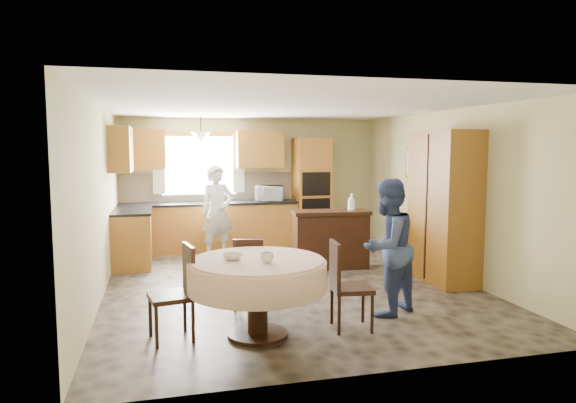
# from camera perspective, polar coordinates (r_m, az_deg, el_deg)

# --- Properties ---
(floor) EXTENTS (5.00, 6.00, 0.01)m
(floor) POSITION_cam_1_polar(r_m,az_deg,el_deg) (7.40, 0.04, -9.17)
(floor) COLOR brown
(floor) RESTS_ON ground
(ceiling) EXTENTS (5.00, 6.00, 0.01)m
(ceiling) POSITION_cam_1_polar(r_m,az_deg,el_deg) (7.16, 0.04, 10.52)
(ceiling) COLOR white
(ceiling) RESTS_ON wall_back
(wall_back) EXTENTS (5.00, 0.02, 2.50)m
(wall_back) POSITION_cam_1_polar(r_m,az_deg,el_deg) (10.10, -4.14, 2.09)
(wall_back) COLOR tan
(wall_back) RESTS_ON floor
(wall_front) EXTENTS (5.00, 0.02, 2.50)m
(wall_front) POSITION_cam_1_polar(r_m,az_deg,el_deg) (4.35, 9.80, -3.16)
(wall_front) COLOR tan
(wall_front) RESTS_ON floor
(wall_left) EXTENTS (0.02, 6.00, 2.50)m
(wall_left) POSITION_cam_1_polar(r_m,az_deg,el_deg) (7.00, -20.23, 0.00)
(wall_left) COLOR tan
(wall_left) RESTS_ON floor
(wall_right) EXTENTS (0.02, 6.00, 2.50)m
(wall_right) POSITION_cam_1_polar(r_m,az_deg,el_deg) (8.15, 17.34, 0.90)
(wall_right) COLOR tan
(wall_right) RESTS_ON floor
(window) EXTENTS (1.40, 0.03, 1.10)m
(window) POSITION_cam_1_polar(r_m,az_deg,el_deg) (9.94, -9.84, 3.98)
(window) COLOR white
(window) RESTS_ON wall_back
(curtain_left) EXTENTS (0.22, 0.02, 1.15)m
(curtain_left) POSITION_cam_1_polar(r_m,az_deg,el_deg) (9.86, -14.19, 4.16)
(curtain_left) COLOR white
(curtain_left) RESTS_ON wall_back
(curtain_right) EXTENTS (0.22, 0.02, 1.15)m
(curtain_right) POSITION_cam_1_polar(r_m,az_deg,el_deg) (9.97, -5.51, 4.33)
(curtain_right) COLOR white
(curtain_right) RESTS_ON wall_back
(base_cab_back) EXTENTS (3.30, 0.60, 0.88)m
(base_cab_back) POSITION_cam_1_polar(r_m,az_deg,el_deg) (9.78, -8.72, -2.87)
(base_cab_back) COLOR #B57130
(base_cab_back) RESTS_ON floor
(counter_back) EXTENTS (3.30, 0.64, 0.04)m
(counter_back) POSITION_cam_1_polar(r_m,az_deg,el_deg) (9.72, -8.76, -0.19)
(counter_back) COLOR black
(counter_back) RESTS_ON base_cab_back
(base_cab_left) EXTENTS (0.60, 1.20, 0.88)m
(base_cab_left) POSITION_cam_1_polar(r_m,az_deg,el_deg) (8.86, -16.89, -3.98)
(base_cab_left) COLOR #B57130
(base_cab_left) RESTS_ON floor
(counter_left) EXTENTS (0.64, 1.20, 0.04)m
(counter_left) POSITION_cam_1_polar(r_m,az_deg,el_deg) (8.79, -16.99, -1.03)
(counter_left) COLOR black
(counter_left) RESTS_ON base_cab_left
(backsplash) EXTENTS (3.30, 0.02, 0.55)m
(backsplash) POSITION_cam_1_polar(r_m,az_deg,el_deg) (9.98, -8.94, 1.59)
(backsplash) COLOR #C7B08C
(backsplash) RESTS_ON wall_back
(wall_cab_left) EXTENTS (0.85, 0.33, 0.72)m
(wall_cab_left) POSITION_cam_1_polar(r_m,az_deg,el_deg) (9.76, -15.99, 5.62)
(wall_cab_left) COLOR #B07A2C
(wall_cab_left) RESTS_ON wall_back
(wall_cab_right) EXTENTS (0.90, 0.33, 0.72)m
(wall_cab_right) POSITION_cam_1_polar(r_m,az_deg,el_deg) (9.94, -3.15, 5.84)
(wall_cab_right) COLOR #B07A2C
(wall_cab_right) RESTS_ON wall_back
(wall_cab_side) EXTENTS (0.33, 1.20, 0.72)m
(wall_cab_side) POSITION_cam_1_polar(r_m,az_deg,el_deg) (8.74, -18.08, 5.54)
(wall_cab_side) COLOR #B07A2C
(wall_cab_side) RESTS_ON wall_left
(oven_tower) EXTENTS (0.66, 0.62, 2.12)m
(oven_tower) POSITION_cam_1_polar(r_m,az_deg,el_deg) (10.08, 2.63, 1.01)
(oven_tower) COLOR #B57130
(oven_tower) RESTS_ON floor
(oven_upper) EXTENTS (0.56, 0.01, 0.45)m
(oven_upper) POSITION_cam_1_polar(r_m,az_deg,el_deg) (9.76, 3.16, 1.96)
(oven_upper) COLOR black
(oven_upper) RESTS_ON oven_tower
(oven_lower) EXTENTS (0.56, 0.01, 0.45)m
(oven_lower) POSITION_cam_1_polar(r_m,az_deg,el_deg) (9.81, 3.15, -0.95)
(oven_lower) COLOR black
(oven_lower) RESTS_ON oven_tower
(pendant) EXTENTS (0.36, 0.36, 0.18)m
(pendant) POSITION_cam_1_polar(r_m,az_deg,el_deg) (9.45, -9.67, 7.03)
(pendant) COLOR beige
(pendant) RESTS_ON ceiling
(sideboard) EXTENTS (1.27, 0.62, 0.87)m
(sideboard) POSITION_cam_1_polar(r_m,az_deg,el_deg) (8.33, 4.77, -4.39)
(sideboard) COLOR #35170E
(sideboard) RESTS_ON floor
(space_heater) EXTENTS (0.48, 0.41, 0.56)m
(space_heater) POSITION_cam_1_polar(r_m,az_deg,el_deg) (8.55, 12.41, -5.31)
(space_heater) COLOR black
(space_heater) RESTS_ON floor
(cupboard) EXTENTS (0.57, 1.14, 2.18)m
(cupboard) POSITION_cam_1_polar(r_m,az_deg,el_deg) (7.70, 16.98, -0.58)
(cupboard) COLOR #B57130
(cupboard) RESTS_ON floor
(dining_table) EXTENTS (1.42, 1.42, 0.81)m
(dining_table) POSITION_cam_1_polar(r_m,az_deg,el_deg) (5.29, -3.42, -8.29)
(dining_table) COLOR #35170E
(dining_table) RESTS_ON floor
(chair_left) EXTENTS (0.48, 0.48, 0.96)m
(chair_left) POSITION_cam_1_polar(r_m,az_deg,el_deg) (5.36, -12.08, -9.33)
(chair_left) COLOR #35170E
(chair_left) RESTS_ON floor
(chair_back) EXTENTS (0.47, 0.47, 0.87)m
(chair_back) POSITION_cam_1_polar(r_m,az_deg,el_deg) (6.19, -4.32, -7.62)
(chair_back) COLOR #35170E
(chair_back) RESTS_ON floor
(chair_right) EXTENTS (0.46, 0.46, 0.95)m
(chair_right) POSITION_cam_1_polar(r_m,az_deg,el_deg) (5.55, 6.32, -8.77)
(chair_right) COLOR #35170E
(chair_right) RESTS_ON floor
(framed_picture) EXTENTS (0.06, 0.65, 0.53)m
(framed_picture) POSITION_cam_1_polar(r_m,az_deg,el_deg) (8.95, 13.99, 4.16)
(framed_picture) COLOR gold
(framed_picture) RESTS_ON wall_right
(microwave) EXTENTS (0.57, 0.43, 0.29)m
(microwave) POSITION_cam_1_polar(r_m,az_deg,el_deg) (9.82, -2.17, 0.91)
(microwave) COLOR silver
(microwave) RESTS_ON counter_back
(person_sink) EXTENTS (0.68, 0.55, 1.63)m
(person_sink) POSITION_cam_1_polar(r_m,az_deg,el_deg) (9.00, -7.85, -1.20)
(person_sink) COLOR silver
(person_sink) RESTS_ON floor
(person_dining) EXTENTS (0.97, 0.91, 1.58)m
(person_dining) POSITION_cam_1_polar(r_m,az_deg,el_deg) (6.06, 10.96, -4.98)
(person_dining) COLOR navy
(person_dining) RESTS_ON floor
(bowl_sideboard) EXTENTS (0.26, 0.26, 0.06)m
(bowl_sideboard) POSITION_cam_1_polar(r_m,az_deg,el_deg) (8.18, 3.06, -1.27)
(bowl_sideboard) COLOR #B2B2B2
(bowl_sideboard) RESTS_ON sideboard
(bottle_sideboard) EXTENTS (0.15, 0.15, 0.33)m
(bottle_sideboard) POSITION_cam_1_polar(r_m,az_deg,el_deg) (8.36, 7.06, -0.21)
(bottle_sideboard) COLOR silver
(bottle_sideboard) RESTS_ON sideboard
(cup_table) EXTENTS (0.15, 0.15, 0.10)m
(cup_table) POSITION_cam_1_polar(r_m,az_deg,el_deg) (5.08, -2.36, -6.24)
(cup_table) COLOR #B2B2B2
(cup_table) RESTS_ON dining_table
(bowl_table) EXTENTS (0.24, 0.24, 0.06)m
(bowl_table) POSITION_cam_1_polar(r_m,az_deg,el_deg) (5.24, -6.19, -6.12)
(bowl_table) COLOR #B2B2B2
(bowl_table) RESTS_ON dining_table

